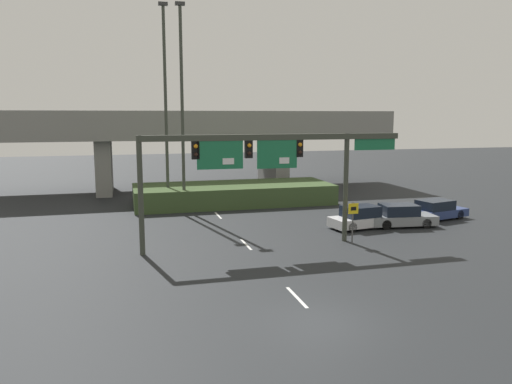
% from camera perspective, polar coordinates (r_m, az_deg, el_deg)
% --- Properties ---
extents(ground_plane, '(160.00, 160.00, 0.00)m').
position_cam_1_polar(ground_plane, '(18.53, 7.24, -14.37)').
color(ground_plane, black).
extents(lane_markings, '(0.14, 45.24, 0.01)m').
position_cam_1_polar(lane_markings, '(32.49, -2.95, -4.14)').
color(lane_markings, silver).
rests_on(lane_markings, ground).
extents(signal_gantry, '(14.78, 0.44, 6.24)m').
position_cam_1_polar(signal_gantry, '(27.18, 0.99, 4.07)').
color(signal_gantry, '#383D33').
rests_on(signal_gantry, ground).
extents(speed_limit_sign, '(0.60, 0.11, 2.39)m').
position_cam_1_polar(speed_limit_sign, '(28.78, 11.02, -2.81)').
color(speed_limit_sign, '#4C4C4C').
rests_on(speed_limit_sign, ground).
extents(highway_light_pole_near, '(0.70, 0.36, 15.65)m').
position_cam_1_polar(highway_light_pole_near, '(39.77, -10.29, 10.00)').
color(highway_light_pole_near, '#383D33').
rests_on(highway_light_pole_near, ground).
extents(highway_light_pole_far, '(0.70, 0.36, 15.37)m').
position_cam_1_polar(highway_light_pole_far, '(38.12, -8.44, 9.89)').
color(highway_light_pole_far, '#383D33').
rests_on(highway_light_pole_far, ground).
extents(overpass_bridge, '(39.15, 8.38, 7.65)m').
position_cam_1_polar(overpass_bridge, '(49.37, -7.36, 6.59)').
color(overpass_bridge, gray).
rests_on(overpass_bridge, ground).
extents(grass_embankment, '(16.16, 6.00, 1.60)m').
position_cam_1_polar(grass_embankment, '(41.36, -2.59, -0.22)').
color(grass_embankment, '#384C28').
rests_on(grass_embankment, ground).
extents(parked_sedan_near_right, '(4.55, 2.41, 1.46)m').
position_cam_1_polar(parked_sedan_near_right, '(33.11, 11.98, -2.90)').
color(parked_sedan_near_right, silver).
rests_on(parked_sedan_near_right, ground).
extents(parked_sedan_mid_right, '(4.59, 2.37, 1.46)m').
position_cam_1_polar(parked_sedan_mid_right, '(34.24, 16.16, -2.67)').
color(parked_sedan_mid_right, gray).
rests_on(parked_sedan_mid_right, ground).
extents(parked_sedan_far_right, '(4.77, 2.84, 1.37)m').
position_cam_1_polar(parked_sedan_far_right, '(37.37, 19.88, -1.96)').
color(parked_sedan_far_right, navy).
rests_on(parked_sedan_far_right, ground).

